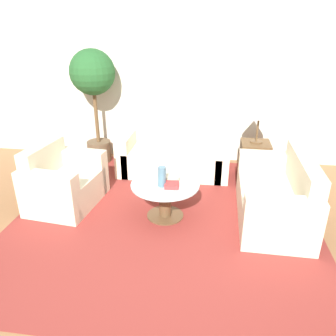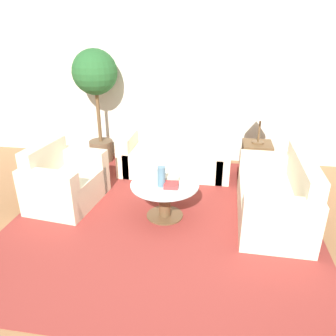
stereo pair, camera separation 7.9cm
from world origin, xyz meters
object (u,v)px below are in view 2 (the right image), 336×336
loveseat (279,199)px  book_stack (171,185)px  armchair (63,183)px  table_lamp (262,109)px  potted_plant (96,84)px  bowl (172,178)px  vase (161,177)px  sofa_main (176,154)px  coffee_table (165,196)px

loveseat → book_stack: 1.31m
armchair → table_lamp: (2.59, 1.18, 0.81)m
potted_plant → book_stack: 2.43m
armchair → potted_plant: size_ratio=0.57×
armchair → bowl: bearing=-85.1°
table_lamp → vase: table_lamp is taller
sofa_main → loveseat: bearing=-41.8°
armchair → vase: size_ratio=4.38×
loveseat → potted_plant: 3.33m
coffee_table → book_stack: size_ratio=4.65×
vase → table_lamp: bearing=48.7°
coffee_table → potted_plant: bearing=130.5°
potted_plant → vase: potted_plant is taller
sofa_main → potted_plant: bearing=170.7°
armchair → potted_plant: potted_plant is taller
sofa_main → book_stack: size_ratio=9.66×
loveseat → table_lamp: bearing=-170.4°
loveseat → book_stack: loveseat is taller
potted_plant → sofa_main: bearing=-9.3°
table_lamp → bowl: size_ratio=3.59×
loveseat → book_stack: (-1.28, -0.22, 0.20)m
loveseat → vase: 1.44m
potted_plant → bowl: bearing=-46.2°
armchair → table_lamp: table_lamp is taller
coffee_table → table_lamp: size_ratio=1.24×
armchair → sofa_main: bearing=-39.6°
coffee_table → potted_plant: potted_plant is taller
sofa_main → armchair: size_ratio=1.60×
loveseat → coffee_table: bearing=-82.9°
vase → bowl: vase is taller
book_stack → vase: bearing=169.7°
vase → book_stack: 0.15m
bowl → potted_plant: bearing=133.8°
coffee_table → vase: (-0.03, -0.06, 0.28)m
sofa_main → bowl: 1.34m
sofa_main → coffee_table: sofa_main is taller
bowl → book_stack: (0.02, -0.18, -0.01)m
armchair → bowl: (1.47, -0.04, 0.20)m
table_lamp → potted_plant: bearing=173.0°
bowl → book_stack: bearing=-84.6°
sofa_main → book_stack: (0.15, -1.50, 0.20)m
sofa_main → vase: bearing=-88.7°
vase → sofa_main: bearing=91.3°
loveseat → potted_plant: (-2.78, 1.50, 1.05)m
sofa_main → vase: 1.52m
sofa_main → armchair: (-1.33, -1.28, 0.00)m
loveseat → bowl: bearing=-87.2°
table_lamp → book_stack: 1.88m
table_lamp → vase: bearing=-131.3°
coffee_table → book_stack: book_stack is taller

